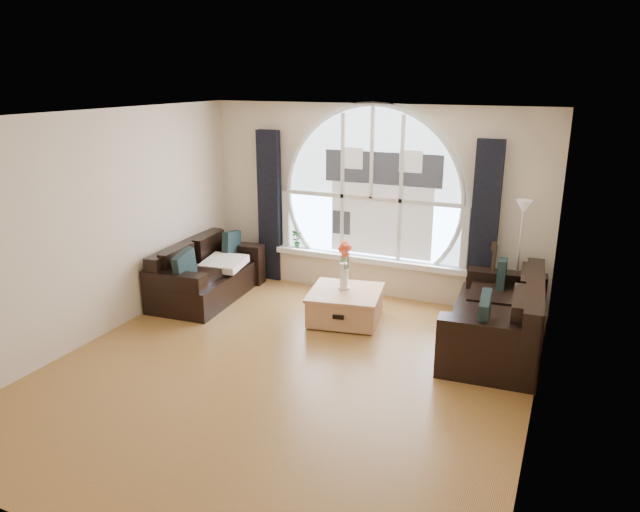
# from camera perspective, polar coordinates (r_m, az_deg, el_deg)

# --- Properties ---
(ground) EXTENTS (5.00, 5.50, 0.01)m
(ground) POSITION_cam_1_polar(r_m,az_deg,el_deg) (6.51, -3.25, -11.03)
(ground) COLOR brown
(ground) RESTS_ON ground
(ceiling) EXTENTS (5.00, 5.50, 0.01)m
(ceiling) POSITION_cam_1_polar(r_m,az_deg,el_deg) (5.76, -3.71, 13.40)
(ceiling) COLOR silver
(ceiling) RESTS_ON ground
(wall_back) EXTENTS (5.00, 0.01, 2.70)m
(wall_back) POSITION_cam_1_polar(r_m,az_deg,el_deg) (8.46, 5.08, 5.33)
(wall_back) COLOR beige
(wall_back) RESTS_ON ground
(wall_front) EXTENTS (5.00, 0.01, 2.70)m
(wall_front) POSITION_cam_1_polar(r_m,az_deg,el_deg) (3.93, -22.33, -10.23)
(wall_front) COLOR beige
(wall_front) RESTS_ON ground
(wall_left) EXTENTS (0.01, 5.50, 2.70)m
(wall_left) POSITION_cam_1_polar(r_m,az_deg,el_deg) (7.44, -20.88, 2.62)
(wall_left) COLOR beige
(wall_left) RESTS_ON ground
(wall_right) EXTENTS (0.01, 5.50, 2.70)m
(wall_right) POSITION_cam_1_polar(r_m,az_deg,el_deg) (5.39, 20.97, -2.70)
(wall_right) COLOR beige
(wall_right) RESTS_ON ground
(attic_slope) EXTENTS (0.92, 5.50, 0.72)m
(attic_slope) POSITION_cam_1_polar(r_m,az_deg,el_deg) (5.17, 18.82, 8.21)
(attic_slope) COLOR silver
(attic_slope) RESTS_ON ground
(arched_window) EXTENTS (2.60, 0.06, 2.15)m
(arched_window) POSITION_cam_1_polar(r_m,az_deg,el_deg) (8.38, 5.06, 7.13)
(arched_window) COLOR silver
(arched_window) RESTS_ON wall_back
(window_sill) EXTENTS (2.90, 0.22, 0.08)m
(window_sill) POSITION_cam_1_polar(r_m,az_deg,el_deg) (8.58, 4.71, -0.29)
(window_sill) COLOR white
(window_sill) RESTS_ON wall_back
(window_frame) EXTENTS (2.76, 0.08, 2.15)m
(window_frame) POSITION_cam_1_polar(r_m,az_deg,el_deg) (8.35, 4.99, 7.10)
(window_frame) COLOR white
(window_frame) RESTS_ON wall_back
(neighbor_house) EXTENTS (1.70, 0.02, 1.50)m
(neighbor_house) POSITION_cam_1_polar(r_m,az_deg,el_deg) (8.34, 5.98, 6.19)
(neighbor_house) COLOR silver
(neighbor_house) RESTS_ON wall_back
(curtain_left) EXTENTS (0.35, 0.12, 2.30)m
(curtain_left) POSITION_cam_1_polar(r_m,az_deg,el_deg) (9.02, -4.89, 4.78)
(curtain_left) COLOR black
(curtain_left) RESTS_ON ground
(curtain_right) EXTENTS (0.35, 0.12, 2.30)m
(curtain_right) POSITION_cam_1_polar(r_m,az_deg,el_deg) (8.03, 15.62, 2.66)
(curtain_right) COLOR black
(curtain_right) RESTS_ON ground
(sofa_left) EXTENTS (1.01, 1.82, 0.78)m
(sofa_left) POSITION_cam_1_polar(r_m,az_deg,el_deg) (8.54, -10.83, -1.40)
(sofa_left) COLOR black
(sofa_left) RESTS_ON ground
(sofa_right) EXTENTS (1.10, 2.01, 0.87)m
(sofa_right) POSITION_cam_1_polar(r_m,az_deg,el_deg) (7.14, 16.68, -5.60)
(sofa_right) COLOR black
(sofa_right) RESTS_ON ground
(coffee_chest) EXTENTS (1.05, 1.05, 0.44)m
(coffee_chest) POSITION_cam_1_polar(r_m,az_deg,el_deg) (7.68, 2.47, -4.67)
(coffee_chest) COLOR #A87854
(coffee_chest) RESTS_ON ground
(throw_blanket) EXTENTS (0.61, 0.61, 0.10)m
(throw_blanket) POSITION_cam_1_polar(r_m,az_deg,el_deg) (8.51, -9.28, -0.69)
(throw_blanket) COLOR silver
(throw_blanket) RESTS_ON sofa_left
(vase_flowers) EXTENTS (0.24, 0.24, 0.70)m
(vase_flowers) POSITION_cam_1_polar(r_m,az_deg,el_deg) (7.57, 2.36, -0.41)
(vase_flowers) COLOR white
(vase_flowers) RESTS_ON coffee_chest
(floor_lamp) EXTENTS (0.24, 0.24, 1.60)m
(floor_lamp) POSITION_cam_1_polar(r_m,az_deg,el_deg) (7.88, 18.63, -0.55)
(floor_lamp) COLOR #B2B2B2
(floor_lamp) RESTS_ON ground
(guitar) EXTENTS (0.39, 0.29, 1.06)m
(guitar) POSITION_cam_1_polar(r_m,az_deg,el_deg) (7.98, 16.33, -2.15)
(guitar) COLOR brown
(guitar) RESTS_ON ground
(potted_plant) EXTENTS (0.18, 0.15, 0.29)m
(potted_plant) POSITION_cam_1_polar(r_m,az_deg,el_deg) (8.95, -2.29, 1.72)
(potted_plant) COLOR #1E6023
(potted_plant) RESTS_ON window_sill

